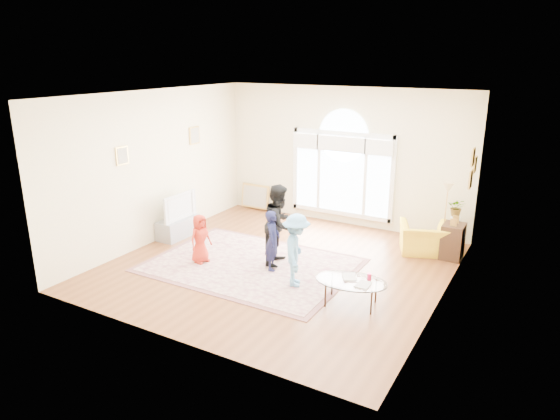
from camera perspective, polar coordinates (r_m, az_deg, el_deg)
The scene contains 17 objects.
ground at distance 9.61m, azimuth -0.11°, elevation -6.37°, with size 6.00×6.00×0.00m, color brown.
room_shell at distance 11.58m, azimuth 6.94°, elevation 5.75°, with size 6.00×6.00×6.00m.
area_rug at distance 9.63m, azimuth -3.33°, elevation -6.27°, with size 3.60×2.60×0.02m, color #C6AD95.
rug_border at distance 9.63m, azimuth -3.33°, elevation -6.29°, with size 3.80×2.80×0.01m, color brown.
tv_console at distance 11.27m, azimuth -11.57°, elevation -1.96°, with size 0.45×1.00×0.42m, color gray.
television at distance 11.12m, azimuth -11.69°, elevation 0.46°, with size 0.17×1.00×0.58m.
coffee_table at distance 8.10m, azimuth 8.17°, elevation -8.11°, with size 1.26×0.92×0.54m.
armchair at distance 10.51m, azimuth 16.18°, elevation -3.15°, with size 0.95×0.83×0.62m, color yellow.
side_cabinet at distance 10.41m, azimuth 19.12°, elevation -3.38°, with size 0.40×0.50×0.70m, color black.
floor_lamp at distance 10.24m, azimuth 18.59°, elevation 1.81°, with size 0.29×0.29×1.51m.
plant_pedestal at distance 10.95m, azimuth 19.28°, elevation -2.41°, with size 0.20×0.20×0.70m, color white.
potted_plant at distance 10.79m, azimuth 19.56°, elevation 0.29°, with size 0.34×0.29×0.38m, color #33722D.
leaning_picture at distance 13.09m, azimuth -2.81°, elevation 0.12°, with size 0.80×0.05×0.62m, color tan.
child_red at distance 9.68m, azimuth -9.11°, elevation -3.24°, with size 0.47×0.30×0.95m, color #B32818.
child_navy at distance 9.21m, azimuth -0.84°, elevation -3.48°, with size 0.41×0.27×1.14m, color #141535.
child_black at distance 9.43m, azimuth -0.05°, elevation -1.65°, with size 0.75×0.59×1.55m, color black.
child_blue at distance 8.56m, azimuth 1.87°, elevation -4.62°, with size 0.83×0.48×1.29m, color #5C98CB.
Camera 1 is at (4.37, -7.64, 3.84)m, focal length 32.00 mm.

